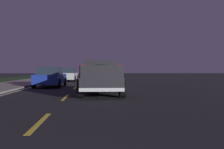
{
  "coord_description": "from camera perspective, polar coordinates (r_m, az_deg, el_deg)",
  "views": [
    {
      "loc": [
        -0.83,
        -1.34,
        1.32
      ],
      "look_at": [
        12.72,
        -2.41,
        1.06
      ],
      "focal_mm": 38.12,
      "sensor_mm": 36.0,
      "label": 1
    }
  ],
  "objects": [
    {
      "name": "sedan_blue",
      "position": [
        19.17,
        -14.5,
        -0.55
      ],
      "size": [
        4.44,
        2.1,
        1.54
      ],
      "color": "navy",
      "rests_on": "ground"
    },
    {
      "name": "sedan_silver",
      "position": [
        27.98,
        -10.44,
        -0.03
      ],
      "size": [
        4.45,
        2.11,
        1.54
      ],
      "color": "#B2B5BA",
      "rests_on": "ground"
    },
    {
      "name": "ground",
      "position": [
        27.9,
        -7.25,
        -1.64
      ],
      "size": [
        144.0,
        144.0,
        0.0
      ],
      "primitive_type": "plane",
      "color": "black"
    },
    {
      "name": "pickup_truck",
      "position": [
        13.15,
        -2.72,
        -0.39
      ],
      "size": [
        5.45,
        2.33,
        1.87
      ],
      "color": "#232328",
      "rests_on": "ground"
    },
    {
      "name": "lane_markings",
      "position": [
        30.18,
        -11.91,
        -1.44
      ],
      "size": [
        108.0,
        3.54,
        0.01
      ],
      "color": "yellow",
      "rests_on": "ground"
    },
    {
      "name": "sidewalk_shoulder",
      "position": [
        28.74,
        -18.68,
        -1.49
      ],
      "size": [
        108.0,
        4.0,
        0.12
      ],
      "primitive_type": "cube",
      "color": "gray",
      "rests_on": "ground"
    }
  ]
}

